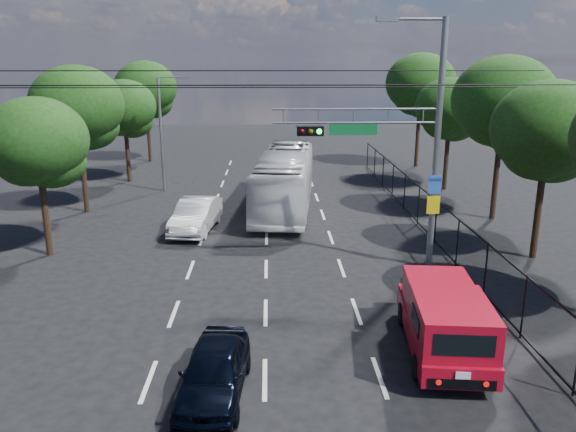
{
  "coord_description": "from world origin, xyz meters",
  "views": [
    {
      "loc": [
        0.17,
        -12.9,
        7.99
      ],
      "look_at": [
        0.79,
        5.74,
        2.8
      ],
      "focal_mm": 35.0,
      "sensor_mm": 36.0,
      "label": 1
    }
  ],
  "objects_px": {
    "navy_hatchback": "(214,371)",
    "white_van": "(196,215)",
    "signal_mast": "(406,136)",
    "white_bus": "(285,180)",
    "red_pickup": "(444,318)"
  },
  "relations": [
    {
      "from": "red_pickup",
      "to": "white_bus",
      "type": "height_order",
      "value": "white_bus"
    },
    {
      "from": "signal_mast",
      "to": "white_bus",
      "type": "xyz_separation_m",
      "value": [
        -4.27,
        9.48,
        -3.64
      ]
    },
    {
      "from": "signal_mast",
      "to": "red_pickup",
      "type": "distance_m",
      "value": 7.97
    },
    {
      "from": "white_bus",
      "to": "white_van",
      "type": "relative_size",
      "value": 2.47
    },
    {
      "from": "signal_mast",
      "to": "navy_hatchback",
      "type": "distance_m",
      "value": 11.75
    },
    {
      "from": "red_pickup",
      "to": "white_van",
      "type": "relative_size",
      "value": 1.17
    },
    {
      "from": "white_bus",
      "to": "white_van",
      "type": "xyz_separation_m",
      "value": [
        -4.42,
        -4.14,
        -0.83
      ]
    },
    {
      "from": "red_pickup",
      "to": "white_van",
      "type": "distance_m",
      "value": 14.73
    },
    {
      "from": "signal_mast",
      "to": "white_van",
      "type": "height_order",
      "value": "signal_mast"
    },
    {
      "from": "signal_mast",
      "to": "white_bus",
      "type": "height_order",
      "value": "signal_mast"
    },
    {
      "from": "white_bus",
      "to": "navy_hatchback",
      "type": "bearing_deg",
      "value": -91.1
    },
    {
      "from": "signal_mast",
      "to": "red_pickup",
      "type": "xyz_separation_m",
      "value": [
        -0.29,
        -6.77,
        -4.19
      ]
    },
    {
      "from": "navy_hatchback",
      "to": "white_van",
      "type": "bearing_deg",
      "value": 103.35
    },
    {
      "from": "white_bus",
      "to": "white_van",
      "type": "distance_m",
      "value": 6.11
    },
    {
      "from": "navy_hatchback",
      "to": "white_van",
      "type": "relative_size",
      "value": 0.82
    }
  ]
}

